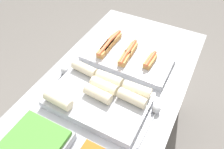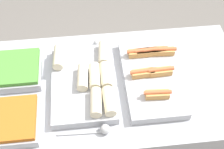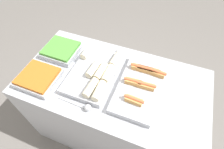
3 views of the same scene
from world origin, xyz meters
The scene contains 7 objects.
counter centered at (0.00, 0.00, 0.46)m, with size 1.50×0.81×0.93m.
tray_hotdogs centered at (0.21, 0.01, 0.96)m, with size 0.32×0.56×0.10m.
tray_wraps centered at (-0.15, 0.00, 0.97)m, with size 0.34×0.53×0.11m.
tray_side_front centered at (-0.54, -0.21, 0.96)m, with size 0.29×0.28×0.07m.
tray_side_back centered at (-0.54, 0.13, 0.96)m, with size 0.29×0.28×0.07m.
serving_spoon_near centered at (-0.09, -0.30, 0.95)m, with size 0.26×0.05×0.05m.
serving_spoon_far centered at (-0.09, 0.30, 0.95)m, with size 0.28×0.05×0.05m.
Camera 2 is at (-0.12, -1.05, 2.31)m, focal length 50.00 mm.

